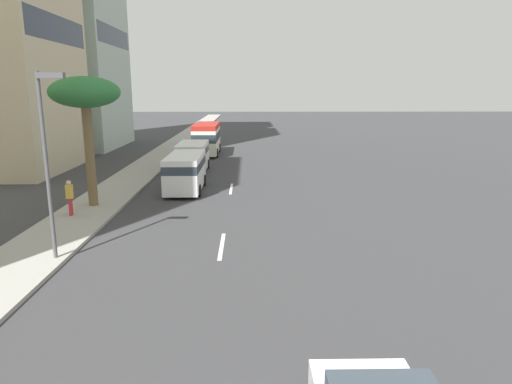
{
  "coord_description": "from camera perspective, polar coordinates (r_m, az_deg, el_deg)",
  "views": [
    {
      "loc": [
        -2.43,
        -1.06,
        6.16
      ],
      "look_at": [
        19.57,
        -1.47,
        1.2
      ],
      "focal_mm": 31.86,
      "sensor_mm": 36.0,
      "label": 1
    }
  ],
  "objects": [
    {
      "name": "lane_stripe_mid",
      "position": [
        18.49,
        -4.32,
        -6.78
      ],
      "size": [
        3.2,
        0.16,
        0.01
      ],
      "primitive_type": "cube",
      "color": "silver",
      "rests_on": "ground_plane"
    },
    {
      "name": "van_lead",
      "position": [
        28.45,
        -8.86,
        2.72
      ],
      "size": [
        5.32,
        2.16,
        2.27
      ],
      "rotation": [
        0.0,
        0.0,
        3.14
      ],
      "color": "white",
      "rests_on": "ground_plane"
    },
    {
      "name": "ground_plane",
      "position": [
        34.5,
        -2.81,
        2.4
      ],
      "size": [
        198.0,
        198.0,
        0.0
      ],
      "primitive_type": "plane",
      "color": "#38383A"
    },
    {
      "name": "sidewalk_right",
      "position": [
        35.43,
        -14.45,
        2.41
      ],
      "size": [
        162.0,
        3.08,
        0.15
      ],
      "primitive_type": "cube",
      "color": "#9E9B93",
      "rests_on": "ground_plane"
    },
    {
      "name": "street_lamp",
      "position": [
        17.43,
        -24.69,
        5.27
      ],
      "size": [
        0.24,
        0.97,
        6.63
      ],
      "color": "#4C4C51",
      "rests_on": "sidewalk_right"
    },
    {
      "name": "lane_stripe_far",
      "position": [
        28.96,
        -3.14,
        0.41
      ],
      "size": [
        3.2,
        0.16,
        0.01
      ],
      "primitive_type": "cube",
      "color": "silver",
      "rests_on": "ground_plane"
    },
    {
      "name": "pedestrian_near_lamp",
      "position": [
        23.86,
        -22.35,
        -0.46
      ],
      "size": [
        0.3,
        0.34,
        1.75
      ],
      "rotation": [
        0.0,
        0.0,
        1.69
      ],
      "color": "red",
      "rests_on": "sidewalk_right"
    },
    {
      "name": "van_second",
      "position": [
        35.07,
        -7.97,
        4.58
      ],
      "size": [
        5.04,
        2.23,
        2.23
      ],
      "rotation": [
        0.0,
        0.0,
        3.14
      ],
      "color": "white",
      "rests_on": "ground_plane"
    },
    {
      "name": "minibus_fourth",
      "position": [
        44.51,
        -6.21,
        6.79
      ],
      "size": [
        6.66,
        2.38,
        2.98
      ],
      "rotation": [
        0.0,
        0.0,
        3.14
      ],
      "color": "silver",
      "rests_on": "ground_plane"
    },
    {
      "name": "palm_tree",
      "position": [
        25.09,
        -20.67,
        11.22
      ],
      "size": [
        3.53,
        3.53,
        6.7
      ],
      "color": "brown",
      "rests_on": "sidewalk_right"
    }
  ]
}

